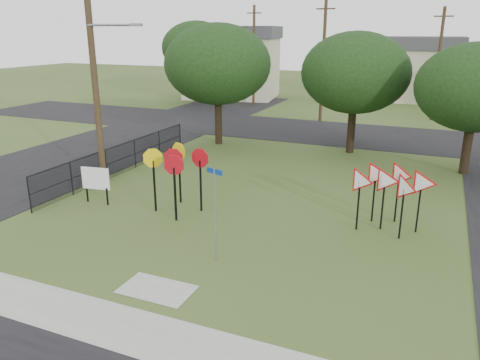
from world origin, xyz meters
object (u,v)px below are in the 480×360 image
object	(u,v)px
stop_sign_cluster	(176,165)
street_name_sign	(215,209)
yield_sign_cluster	(391,183)
info_board	(96,180)

from	to	relation	value
stop_sign_cluster	street_name_sign	bearing A→B (deg)	-44.52
stop_sign_cluster	yield_sign_cluster	distance (m)	7.89
stop_sign_cluster	yield_sign_cluster	xyz separation A→B (m)	(7.76, 1.46, -0.16)
yield_sign_cluster	info_board	bearing A→B (deg)	-169.76
street_name_sign	yield_sign_cluster	world-z (taller)	street_name_sign
street_name_sign	info_board	world-z (taller)	street_name_sign
stop_sign_cluster	info_board	xyz separation A→B (m)	(-3.47, -0.57, -0.87)
street_name_sign	stop_sign_cluster	world-z (taller)	street_name_sign
street_name_sign	info_board	bearing A→B (deg)	158.91
street_name_sign	info_board	xyz separation A→B (m)	(-6.67, 2.57, -0.68)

